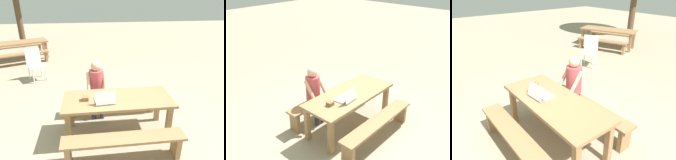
{
  "view_description": "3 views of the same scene",
  "coord_description": "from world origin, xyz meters",
  "views": [
    {
      "loc": [
        -0.48,
        -3.11,
        2.51
      ],
      "look_at": [
        -0.07,
        0.25,
        1.01
      ],
      "focal_mm": 31.99,
      "sensor_mm": 36.0,
      "label": 1
    },
    {
      "loc": [
        -3.48,
        -2.81,
        3.18
      ],
      "look_at": [
        -0.07,
        0.25,
        1.01
      ],
      "focal_mm": 40.86,
      "sensor_mm": 36.0,
      "label": 2
    },
    {
      "loc": [
        2.29,
        -1.61,
        2.43
      ],
      "look_at": [
        -0.07,
        0.25,
        1.01
      ],
      "focal_mm": 33.46,
      "sensor_mm": 36.0,
      "label": 3
    }
  ],
  "objects": [
    {
      "name": "picnic_table_front",
      "position": [
        0.0,
        0.0,
        0.65
      ],
      "size": [
        1.96,
        0.81,
        0.76
      ],
      "color": "#9E754C",
      "rests_on": "ground"
    },
    {
      "name": "person_seated",
      "position": [
        -0.35,
        0.66,
        0.72
      ],
      "size": [
        0.4,
        0.41,
        1.23
      ],
      "color": "#333847",
      "rests_on": "ground"
    },
    {
      "name": "bench_near",
      "position": [
        0.0,
        -0.7,
        0.34
      ],
      "size": [
        1.95,
        0.3,
        0.45
      ],
      "color": "#9E754C",
      "rests_on": "ground"
    },
    {
      "name": "laptop",
      "position": [
        -0.24,
        -0.1,
        0.81
      ],
      "size": [
        0.37,
        0.34,
        0.23
      ],
      "rotation": [
        0.0,
        0.0,
        3.23
      ],
      "color": "silver",
      "rests_on": "picnic_table_front"
    },
    {
      "name": "ground_plane",
      "position": [
        0.0,
        0.0,
        0.0
      ],
      "size": [
        30.0,
        30.0,
        0.0
      ],
      "primitive_type": "plane",
      "color": "tan"
    },
    {
      "name": "bench_far",
      "position": [
        0.0,
        0.7,
        0.34
      ],
      "size": [
        1.95,
        0.3,
        0.45
      ],
      "color": "#9E754C",
      "rests_on": "ground"
    },
    {
      "name": "small_pouch",
      "position": [
        -0.58,
        -0.01,
        0.79
      ],
      "size": [
        0.12,
        0.11,
        0.07
      ],
      "color": "olive",
      "rests_on": "picnic_table_front"
    }
  ]
}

